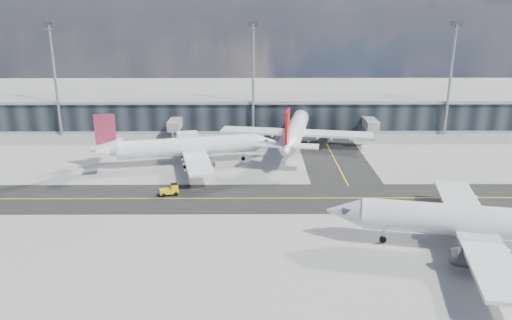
% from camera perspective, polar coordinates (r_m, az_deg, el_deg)
% --- Properties ---
extents(ground, '(300.00, 300.00, 0.00)m').
position_cam_1_polar(ground, '(85.06, -0.27, -5.41)').
color(ground, gray).
rests_on(ground, ground).
extents(taxiway_lanes, '(180.00, 63.00, 0.03)m').
position_cam_1_polar(taxiway_lanes, '(95.11, 2.07, -2.86)').
color(taxiway_lanes, black).
rests_on(taxiway_lanes, ground).
extents(terminal_concourse, '(152.00, 19.80, 8.80)m').
position_cam_1_polar(terminal_concourse, '(136.36, -0.30, 5.27)').
color(terminal_concourse, black).
rests_on(terminal_concourse, ground).
extents(floodlight_masts, '(102.50, 0.70, 28.90)m').
position_cam_1_polar(floodlight_masts, '(127.50, -0.32, 9.66)').
color(floodlight_masts, gray).
rests_on(floodlight_masts, ground).
extents(airliner_af, '(39.25, 33.69, 11.69)m').
position_cam_1_polar(airliner_af, '(106.95, -8.02, 1.48)').
color(airliner_af, white).
rests_on(airliner_af, ground).
extents(airliner_redtail, '(36.88, 43.02, 12.78)m').
position_cam_1_polar(airliner_redtail, '(118.79, 4.54, 3.41)').
color(airliner_redtail, white).
rests_on(airliner_redtail, ground).
extents(airliner_near, '(43.93, 37.69, 13.07)m').
position_cam_1_polar(airliner_near, '(76.07, 25.03, -6.53)').
color(airliner_near, silver).
rests_on(airliner_near, ground).
extents(baggage_tug, '(3.60, 2.49, 2.06)m').
position_cam_1_polar(baggage_tug, '(91.16, -9.72, -3.36)').
color(baggage_tug, yellow).
rests_on(baggage_tug, ground).
extents(service_van, '(2.29, 4.88, 1.35)m').
position_cam_1_polar(service_van, '(120.49, 3.13, 1.90)').
color(service_van, white).
rests_on(service_van, ground).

